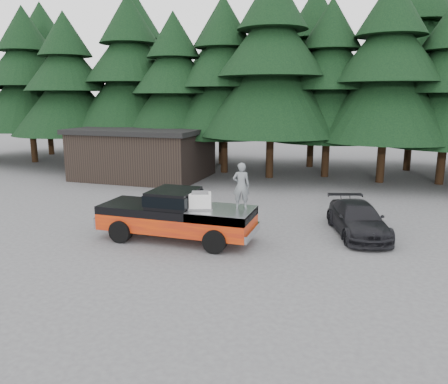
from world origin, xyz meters
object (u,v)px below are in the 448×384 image
(parked_car, at_px, (358,219))
(air_compressor, at_px, (200,201))
(man_on_bed, at_px, (241,186))
(pickup_truck, at_px, (177,222))
(utility_building, at_px, (144,153))

(parked_car, bearing_deg, air_compressor, -169.50)
(man_on_bed, bearing_deg, parked_car, -166.44)
(air_compressor, relative_size, man_on_bed, 0.47)
(man_on_bed, height_order, parked_car, man_on_bed)
(pickup_truck, bearing_deg, air_compressor, -9.14)
(man_on_bed, distance_m, utility_building, 14.77)
(man_on_bed, xyz_separation_m, utility_building, (-9.82, 11.01, -0.51))
(pickup_truck, xyz_separation_m, air_compressor, (1.01, -0.16, 0.94))
(air_compressor, height_order, parked_car, air_compressor)
(air_compressor, height_order, man_on_bed, man_on_bed)
(utility_building, bearing_deg, parked_car, -31.80)
(pickup_truck, height_order, utility_building, utility_building)
(man_on_bed, relative_size, utility_building, 0.20)
(man_on_bed, bearing_deg, pickup_truck, -9.51)
(man_on_bed, height_order, utility_building, utility_building)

